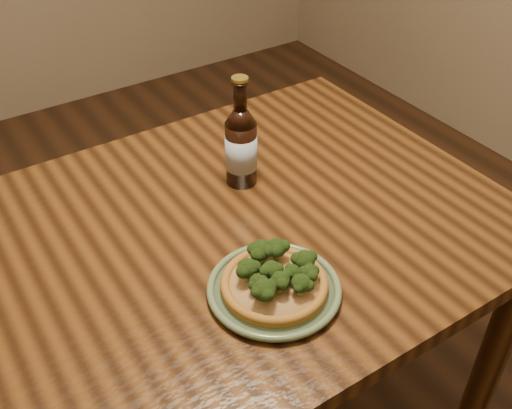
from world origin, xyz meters
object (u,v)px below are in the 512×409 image
table (148,293)px  pizza (275,280)px  plate (274,289)px  beer_bottle (241,146)px

table → pizza: (0.17, -0.22, 0.13)m
plate → beer_bottle: (0.14, 0.34, 0.09)m
plate → beer_bottle: size_ratio=0.95×
pizza → beer_bottle: 0.37m
pizza → beer_bottle: (0.14, 0.33, 0.07)m
pizza → beer_bottle: size_ratio=0.76×
table → pizza: bearing=-51.7°
plate → pizza: pizza is taller
plate → pizza: (0.00, 0.00, 0.02)m
table → pizza: 0.30m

